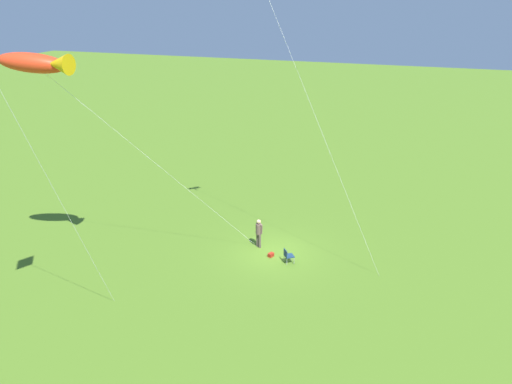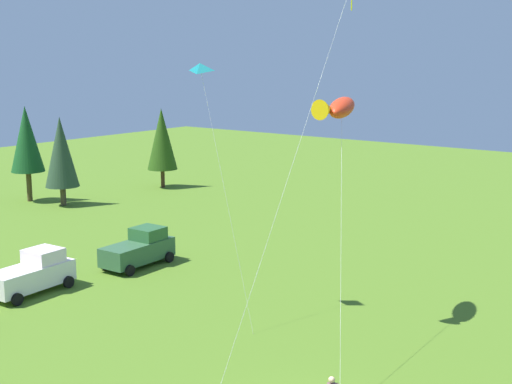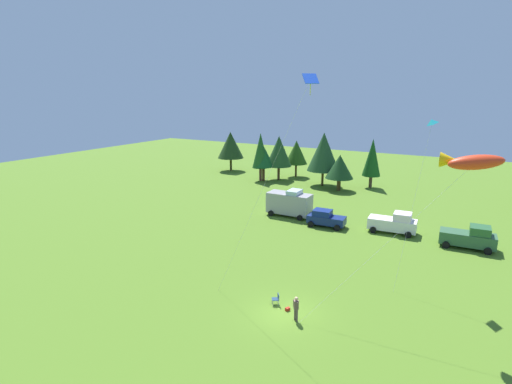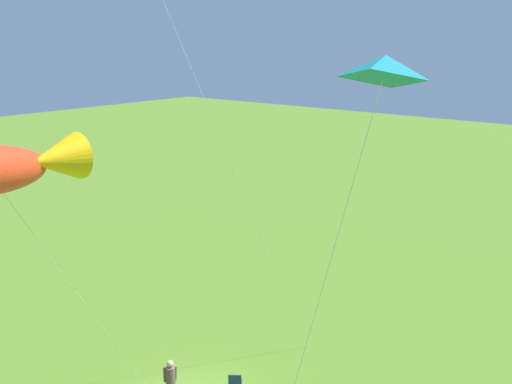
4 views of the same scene
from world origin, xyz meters
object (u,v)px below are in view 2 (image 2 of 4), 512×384
at_px(truck_white_pickup, 33,273).
at_px(kite_diamond_blue, 344,6).
at_px(kite_delta_teal, 200,68).
at_px(kite_large_fish, 338,108).
at_px(truck_green_flatbed, 139,249).

relative_size(truck_white_pickup, kite_diamond_blue, 0.32).
xyz_separation_m(kite_diamond_blue, kite_delta_teal, (5.71, 11.51, -2.20)).
distance_m(kite_large_fish, kite_delta_teal, 7.11).
relative_size(truck_green_flatbed, kite_diamond_blue, 0.32).
relative_size(kite_diamond_blue, kite_delta_teal, 1.23).
xyz_separation_m(truck_white_pickup, kite_large_fish, (6.69, -15.80, 9.64)).
height_order(truck_white_pickup, truck_green_flatbed, same).
bearing_deg(kite_large_fish, truck_green_flatbed, 87.57).
distance_m(truck_white_pickup, kite_diamond_blue, 25.31).
bearing_deg(kite_delta_teal, truck_green_flatbed, 67.11).
bearing_deg(truck_white_pickup, kite_large_fish, -70.85).
bearing_deg(truck_white_pickup, truck_green_flatbed, -11.34).
relative_size(truck_white_pickup, truck_green_flatbed, 1.01).
distance_m(kite_diamond_blue, kite_delta_teal, 13.04).
bearing_deg(kite_large_fish, kite_delta_teal, 116.30).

